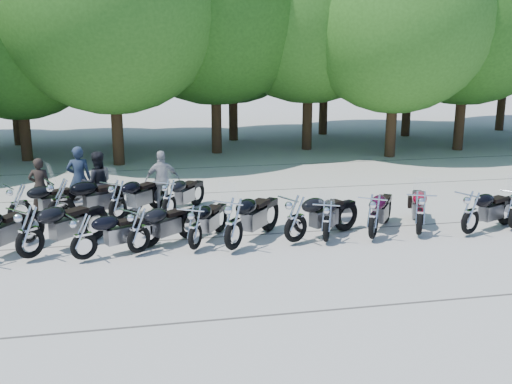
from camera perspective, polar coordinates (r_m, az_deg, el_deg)
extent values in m
plane|color=#A8A498|center=(13.54, 1.23, -6.03)|extent=(90.00, 90.00, 0.00)
cylinder|color=#3A2614|center=(25.84, -21.23, 6.43)|extent=(0.44, 0.44, 3.31)
sphere|color=#286319|center=(25.68, -21.97, 14.54)|extent=(7.31, 7.31, 7.31)
cylinder|color=#3A2614|center=(23.83, -13.15, 7.21)|extent=(0.44, 0.44, 3.93)
cylinder|color=#3A2614|center=(25.85, -3.81, 8.26)|extent=(0.44, 0.44, 4.13)
cylinder|color=#3A2614|center=(26.79, 4.93, 8.40)|extent=(0.44, 0.44, 4.09)
cylinder|color=#3A2614|center=(25.57, 12.80, 7.31)|extent=(0.44, 0.44, 3.62)
sphere|color=#357721|center=(25.44, 13.31, 16.30)|extent=(8.00, 8.00, 8.00)
cylinder|color=#3A2614|center=(28.06, 18.93, 7.84)|extent=(0.44, 0.44, 3.98)
sphere|color=#286319|center=(27.98, 19.67, 16.83)|extent=(8.79, 8.79, 8.79)
cylinder|color=#3A2614|center=(30.06, -21.89, 7.51)|extent=(0.44, 0.44, 3.52)
sphere|color=#357721|center=(29.94, -22.59, 14.94)|extent=(7.78, 7.78, 7.78)
cylinder|color=#3A2614|center=(29.02, -13.19, 7.85)|extent=(0.44, 0.44, 3.42)
sphere|color=#286319|center=(28.88, -13.62, 15.34)|extent=(7.56, 7.56, 7.56)
cylinder|color=#3A2614|center=(29.39, -2.19, 8.42)|extent=(0.44, 0.44, 3.56)
sphere|color=#286319|center=(29.27, -2.26, 16.13)|extent=(7.88, 7.88, 7.88)
cylinder|color=#3A2614|center=(31.47, 6.46, 8.89)|extent=(0.44, 0.44, 3.76)
sphere|color=#286319|center=(31.38, 6.67, 16.48)|extent=(8.31, 8.31, 8.31)
cylinder|color=#3A2614|center=(31.64, 14.20, 8.46)|extent=(0.44, 0.44, 3.63)
sphere|color=#357721|center=(31.54, 14.65, 15.75)|extent=(8.02, 8.02, 8.02)
cylinder|color=#3A2614|center=(35.32, 22.45, 8.98)|extent=(0.44, 0.44, 4.37)
imported|color=black|center=(17.49, -19.89, 0.49)|extent=(0.60, 0.40, 1.61)
imported|color=black|center=(17.04, -14.86, 0.82)|extent=(0.98, 0.83, 1.78)
imported|color=#9FA0A2|center=(17.23, -8.91, 1.13)|extent=(1.04, 0.53, 1.70)
imported|color=#1F2C42|center=(17.63, -16.50, 1.26)|extent=(0.67, 0.44, 1.85)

